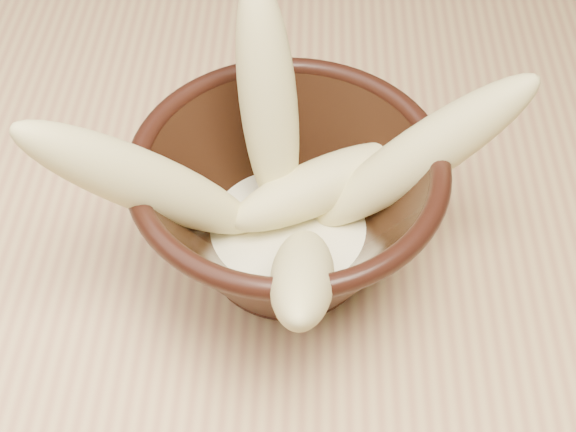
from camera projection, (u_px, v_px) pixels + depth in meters
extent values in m
cube|color=#E0B87B|center=(51.00, 165.00, 0.70)|extent=(1.20, 0.80, 0.04)
cylinder|color=tan|center=(517.00, 184.00, 1.20)|extent=(0.05, 0.05, 0.71)
cylinder|color=black|center=(288.00, 260.00, 0.60)|extent=(0.09, 0.09, 0.01)
cylinder|color=black|center=(288.00, 242.00, 0.59)|extent=(0.09, 0.09, 0.01)
torus|color=black|center=(288.00, 165.00, 0.52)|extent=(0.21, 0.21, 0.01)
cylinder|color=#FBF4C9|center=(288.00, 233.00, 0.58)|extent=(0.12, 0.12, 0.02)
ellipsoid|color=#E5D787|center=(268.00, 102.00, 0.54)|extent=(0.07, 0.10, 0.18)
ellipsoid|color=#E5D787|center=(148.00, 183.00, 0.51)|extent=(0.17, 0.10, 0.17)
ellipsoid|color=#E5D787|center=(421.00, 155.00, 0.54)|extent=(0.17, 0.07, 0.15)
ellipsoid|color=#E5D787|center=(320.00, 186.00, 0.57)|extent=(0.14, 0.10, 0.05)
ellipsoid|color=#E5D787|center=(303.00, 275.00, 0.49)|extent=(0.04, 0.15, 0.13)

